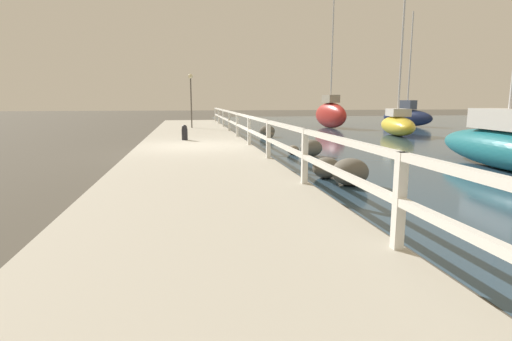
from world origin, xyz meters
TOP-DOWN VIEW (x-y plane):
  - ground_plane at (0.00, 0.00)m, footprint 120.00×120.00m
  - dock_walkway at (0.00, 0.00)m, footprint 3.80×36.00m
  - railing at (1.80, 0.00)m, footprint 0.10×32.50m
  - boulder_mid_strip at (3.11, -0.80)m, footprint 0.39×0.35m
  - boulder_upstream at (2.81, -4.81)m, footprint 0.62×0.56m
  - boulder_near_dock at (3.02, -5.66)m, footprint 0.75×0.68m
  - boulder_water_edge at (3.62, 5.36)m, footprint 0.38×0.34m
  - boulder_far_strip at (3.55, -1.33)m, footprint 0.70×0.63m
  - boulder_downstream at (3.53, 5.56)m, footprint 0.75×0.67m
  - mooring_bollard at (-0.35, 2.01)m, footprint 0.22×0.22m
  - dock_lamp at (0.00, 9.00)m, footprint 0.25×0.25m
  - sailboat_teal at (7.67, -4.44)m, footprint 1.77×5.50m
  - sailboat_red at (8.78, 11.30)m, footprint 1.30×4.21m
  - sailboat_yellow at (10.12, 5.32)m, footprint 2.19×4.40m
  - sailboat_navy at (14.54, 12.06)m, footprint 2.12×4.28m

SIDE VIEW (x-z plane):
  - ground_plane at x=0.00m, z-range 0.00..0.00m
  - dock_walkway at x=0.00m, z-range 0.00..0.25m
  - boulder_water_edge at x=3.62m, z-range 0.00..0.29m
  - boulder_mid_strip at x=3.11m, z-range 0.00..0.29m
  - boulder_upstream at x=2.81m, z-range 0.00..0.47m
  - boulder_far_strip at x=3.55m, z-range 0.00..0.53m
  - boulder_downstream at x=3.53m, z-range 0.00..0.56m
  - boulder_near_dock at x=3.02m, z-range 0.00..0.56m
  - mooring_bollard at x=-0.35m, z-range 0.25..0.82m
  - sailboat_yellow at x=10.12m, z-range -3.36..4.53m
  - sailboat_teal at x=7.67m, z-range -2.72..3.96m
  - sailboat_navy at x=14.54m, z-range -3.04..4.42m
  - sailboat_red at x=8.78m, z-range -3.04..4.83m
  - railing at x=1.80m, z-range 0.44..1.41m
  - dock_lamp at x=0.00m, z-range 0.93..3.82m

